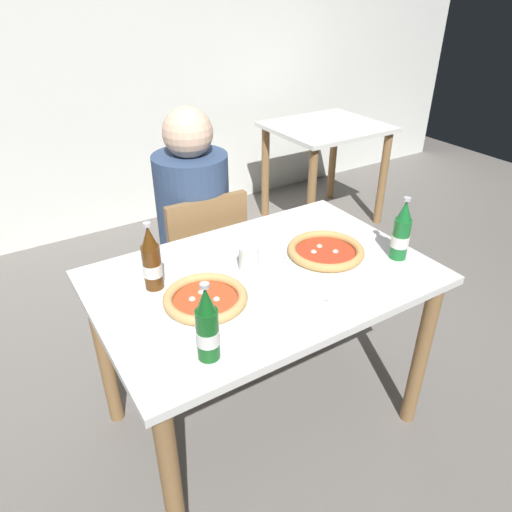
# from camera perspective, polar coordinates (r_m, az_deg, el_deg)

# --- Properties ---
(ground_plane) EXTENTS (8.00, 8.00, 0.00)m
(ground_plane) POSITION_cam_1_polar(r_m,az_deg,el_deg) (2.21, 0.73, -18.77)
(ground_plane) COLOR slate
(back_wall_tiled) EXTENTS (7.00, 0.10, 2.60)m
(back_wall_tiled) POSITION_cam_1_polar(r_m,az_deg,el_deg) (3.51, -20.61, 22.71)
(back_wall_tiled) COLOR white
(back_wall_tiled) RESTS_ON ground_plane
(dining_table_main) EXTENTS (1.20, 0.80, 0.75)m
(dining_table_main) POSITION_cam_1_polar(r_m,az_deg,el_deg) (1.77, 0.86, -5.27)
(dining_table_main) COLOR silver
(dining_table_main) RESTS_ON ground_plane
(chair_behind_table) EXTENTS (0.41, 0.41, 0.85)m
(chair_behind_table) POSITION_cam_1_polar(r_m,az_deg,el_deg) (2.32, -6.65, -0.59)
(chair_behind_table) COLOR olive
(chair_behind_table) RESTS_ON ground_plane
(diner_seated) EXTENTS (0.34, 0.34, 1.21)m
(diner_seated) POSITION_cam_1_polar(r_m,az_deg,el_deg) (2.31, -7.30, 2.14)
(diner_seated) COLOR #2D3342
(diner_seated) RESTS_ON ground_plane
(dining_table_background) EXTENTS (0.80, 0.70, 0.75)m
(dining_table_background) POSITION_cam_1_polar(r_m,az_deg,el_deg) (3.64, 8.35, 12.93)
(dining_table_background) COLOR silver
(dining_table_background) RESTS_ON ground_plane
(pizza_margherita_near) EXTENTS (0.32, 0.32, 0.04)m
(pizza_margherita_near) POSITION_cam_1_polar(r_m,az_deg,el_deg) (1.82, 8.37, 0.49)
(pizza_margherita_near) COLOR white
(pizza_margherita_near) RESTS_ON dining_table_main
(pizza_marinara_far) EXTENTS (0.30, 0.30, 0.04)m
(pizza_marinara_far) POSITION_cam_1_polar(r_m,az_deg,el_deg) (1.55, -6.09, -5.23)
(pizza_marinara_far) COLOR white
(pizza_marinara_far) RESTS_ON dining_table_main
(beer_bottle_left) EXTENTS (0.07, 0.07, 0.25)m
(beer_bottle_left) POSITION_cam_1_polar(r_m,az_deg,el_deg) (1.62, -12.45, -0.60)
(beer_bottle_left) COLOR #512D0F
(beer_bottle_left) RESTS_ON dining_table_main
(beer_bottle_center) EXTENTS (0.07, 0.07, 0.25)m
(beer_bottle_center) POSITION_cam_1_polar(r_m,az_deg,el_deg) (1.84, 17.08, 2.65)
(beer_bottle_center) COLOR #196B2D
(beer_bottle_center) RESTS_ON dining_table_main
(beer_bottle_right) EXTENTS (0.07, 0.07, 0.25)m
(beer_bottle_right) POSITION_cam_1_polar(r_m,az_deg,el_deg) (1.31, -5.88, -8.54)
(beer_bottle_right) COLOR #14591E
(beer_bottle_right) RESTS_ON dining_table_main
(napkin_with_cutlery) EXTENTS (0.23, 0.23, 0.01)m
(napkin_with_cutlery) POSITION_cam_1_polar(r_m,az_deg,el_deg) (1.60, 4.87, -4.71)
(napkin_with_cutlery) COLOR white
(napkin_with_cutlery) RESTS_ON dining_table_main
(paper_cup) EXTENTS (0.07, 0.07, 0.09)m
(paper_cup) POSITION_cam_1_polar(r_m,az_deg,el_deg) (1.71, -0.86, -0.31)
(paper_cup) COLOR white
(paper_cup) RESTS_ON dining_table_main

